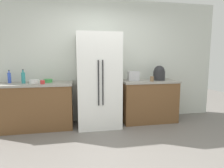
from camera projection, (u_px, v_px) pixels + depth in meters
The scene contains 13 objects.
ground_plane at pixel (123, 160), 2.60m from camera, with size 10.73×10.73×0.00m, color slate.
kitchen_back_panel at pixel (103, 61), 4.22m from camera, with size 5.37×0.10×2.66m, color silver.
counter_left at pixel (33, 106), 3.72m from camera, with size 1.53×0.62×0.91m.
counter_right at pixel (148, 101), 4.18m from camera, with size 1.20×0.62×0.91m.
refrigerator at pixel (98, 81), 3.83m from camera, with size 0.85×0.73×1.87m.
toaster at pixel (133, 76), 4.09m from camera, with size 0.23×0.15×0.20m, color silver.
rice_cooker at pixel (159, 73), 4.14m from camera, with size 0.26×0.26×0.32m.
bottle_a at pixel (23, 78), 3.62m from camera, with size 0.07×0.07×0.27m.
bottle_b at pixel (9, 78), 3.68m from camera, with size 0.06×0.06×0.26m.
cup_a at pixel (152, 79), 3.93m from camera, with size 0.08×0.08×0.11m, color brown.
cup_b at pixel (43, 82), 3.54m from camera, with size 0.08×0.08×0.07m, color red.
bowl_a at pixel (34, 81), 3.69m from camera, with size 0.19×0.19×0.06m, color white.
bowl_b at pixel (48, 81), 3.77m from camera, with size 0.17×0.17×0.07m, color green.
Camera 1 is at (-0.61, -2.36, 1.38)m, focal length 30.23 mm.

